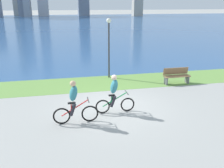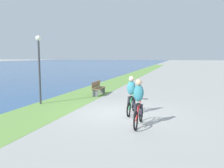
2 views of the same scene
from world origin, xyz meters
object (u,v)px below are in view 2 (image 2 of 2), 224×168
(bench_near_path, at_px, (98,88))
(lamppost_tall, at_px, (39,59))
(cyclist_lead, at_px, (131,95))
(cyclist_trailing, at_px, (139,103))

(bench_near_path, height_order, lamppost_tall, lamppost_tall)
(cyclist_lead, relative_size, cyclist_trailing, 0.97)
(lamppost_tall, bearing_deg, cyclist_lead, -98.65)
(bench_near_path, bearing_deg, cyclist_trailing, -148.14)
(cyclist_lead, distance_m, cyclist_trailing, 1.78)
(bench_near_path, bearing_deg, lamppost_tall, 151.18)
(cyclist_lead, distance_m, bench_near_path, 5.30)
(cyclist_lead, bearing_deg, bench_near_path, 35.78)
(cyclist_trailing, bearing_deg, cyclist_lead, 20.15)
(cyclist_lead, xyz_separation_m, cyclist_trailing, (-1.67, -0.61, 0.01))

